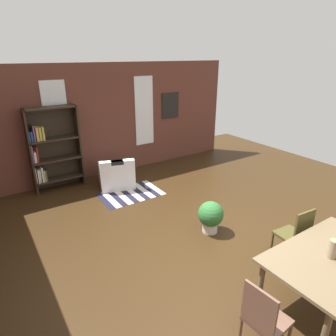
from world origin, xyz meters
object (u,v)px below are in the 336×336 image
(dining_chair_far_right, at_px, (296,234))
(potted_plant_by_shelf, at_px, (211,216))
(bookshelf_tall, at_px, (51,149))
(dining_table, at_px, (332,261))
(armchair_white, at_px, (117,175))
(vase_on_table, at_px, (333,249))
(dining_chair_head_left, at_px, (263,319))

(dining_chair_far_right, relative_size, potted_plant_by_shelf, 1.60)
(bookshelf_tall, bearing_deg, dining_table, -70.50)
(armchair_white, relative_size, potted_plant_by_shelf, 1.67)
(vase_on_table, bearing_deg, potted_plant_by_shelf, 91.32)
(dining_table, bearing_deg, bookshelf_tall, 109.50)
(dining_table, relative_size, armchair_white, 1.75)
(bookshelf_tall, height_order, potted_plant_by_shelf, bookshelf_tall)
(dining_table, height_order, vase_on_table, vase_on_table)
(potted_plant_by_shelf, bearing_deg, dining_chair_head_left, -118.38)
(vase_on_table, bearing_deg, bookshelf_tall, 108.89)
(vase_on_table, relative_size, armchair_white, 0.24)
(vase_on_table, distance_m, bookshelf_tall, 5.88)
(dining_chair_far_right, distance_m, potted_plant_by_shelf, 1.45)
(dining_chair_far_right, bearing_deg, vase_on_table, -121.47)
(vase_on_table, distance_m, dining_chair_head_left, 1.23)
(dining_chair_far_right, relative_size, dining_chair_head_left, 1.00)
(dining_table, xyz_separation_m, potted_plant_by_shelf, (-0.11, 2.08, -0.35))
(dining_table, bearing_deg, dining_chair_far_right, 62.44)
(armchair_white, bearing_deg, vase_on_table, -82.56)
(dining_table, relative_size, potted_plant_by_shelf, 2.93)
(dining_chair_head_left, relative_size, potted_plant_by_shelf, 1.60)
(dining_chair_far_right, distance_m, bookshelf_tall, 5.39)
(dining_chair_far_right, distance_m, armchair_white, 4.27)
(dining_table, height_order, potted_plant_by_shelf, dining_table)
(dining_table, relative_size, vase_on_table, 7.27)
(armchair_white, bearing_deg, potted_plant_by_shelf, -78.08)
(dining_chair_far_right, bearing_deg, dining_chair_head_left, -155.45)
(bookshelf_tall, bearing_deg, armchair_white, -28.88)
(dining_table, distance_m, dining_chair_head_left, 1.25)
(vase_on_table, xyz_separation_m, dining_chair_head_left, (-1.18, -0.01, -0.37))
(bookshelf_tall, distance_m, armchair_white, 1.61)
(dining_chair_head_left, height_order, potted_plant_by_shelf, dining_chair_head_left)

